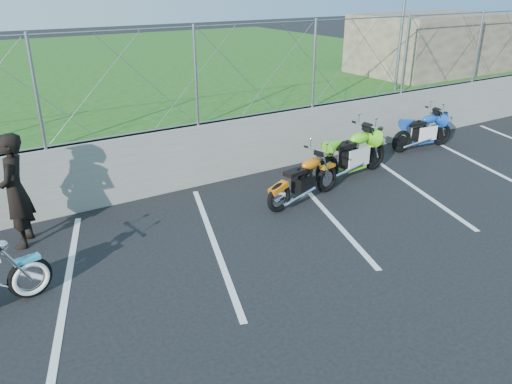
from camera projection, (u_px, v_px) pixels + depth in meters
ground at (245, 269)px, 7.62m from camera, size 90.00×90.00×0.00m
retaining_wall at (155, 163)px, 10.09m from camera, size 30.00×0.22×1.30m
grass_field at (50, 84)px, 17.87m from camera, size 30.00×20.00×1.30m
stone_building at (433, 43)px, 16.22m from camera, size 5.00×3.00×1.80m
chain_link_fence at (148, 82)px, 9.45m from camera, size 28.00×0.03×2.00m
sign_pole at (401, 33)px, 13.11m from camera, size 0.08×0.08×3.00m
parking_lines at (273, 225)px, 8.99m from camera, size 18.29×4.31×0.01m
naked_orange at (305, 181)px, 9.81m from camera, size 1.98×0.67×0.99m
sportbike_green at (353, 156)px, 11.04m from camera, size 2.19×0.78×1.13m
sportbike_blue at (424, 133)px, 12.92m from camera, size 1.96×0.70×1.01m
person_standing at (15, 191)px, 7.98m from camera, size 0.68×0.81×1.90m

